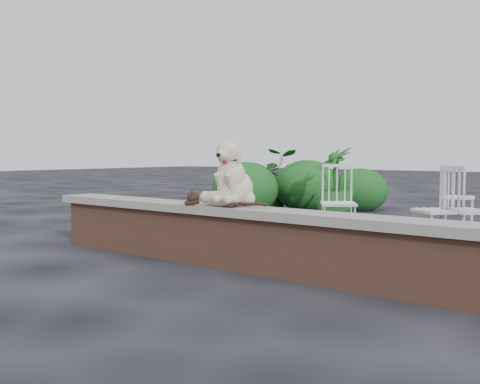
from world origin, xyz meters
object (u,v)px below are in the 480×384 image
Objects in this scene: dog at (235,173)px; potted_plant_b at (335,183)px; cat at (218,198)px; chair_c at (466,209)px; chair_a at (338,202)px; chair_b at (438,209)px; potted_plant_a at (274,179)px; chair_e at (459,196)px.

potted_plant_b is (-1.11, 3.93, -0.31)m from dog.
dog is 0.29m from cat.
chair_c is 1.50m from chair_a.
chair_a is (-1.25, 0.09, 0.00)m from chair_b.
potted_plant_b is (1.85, -0.93, 0.01)m from potted_plant_a.
potted_plant_b is at bearing 179.06° from chair_b.
chair_b is 1.26m from chair_a.
dog is at bearing -58.61° from potted_plant_a.
potted_plant_a is (-4.20, 2.92, 0.11)m from chair_b.
chair_a is (0.06, 2.19, -0.19)m from cat.
potted_plant_a is 0.99× the size of potted_plant_b.
potted_plant_b reaches higher than chair_b.
dog reaches higher than potted_plant_a.
chair_e is (0.91, 4.13, -0.19)m from cat.
chair_b is 1.00× the size of chair_e.
dog is at bearing -74.18° from potted_plant_b.
potted_plant_a is at bearing 1.23° from chair_c.
chair_c is at bearing 46.19° from dog.
potted_plant_a is at bearing 102.12° from chair_a.
cat is 2.48m from chair_b.
chair_b is 1.00× the size of chair_a.
chair_e is (-0.40, 2.03, 0.00)m from chair_b.
chair_b is (-0.24, -0.19, 0.00)m from chair_c.
dog is 5.71m from potted_plant_a.
chair_c is 0.81× the size of potted_plant_a.
chair_a is (-1.49, -0.10, 0.00)m from chair_c.
cat is 1.03× the size of chair_a.
potted_plant_a reaches higher than chair_c.
potted_plant_b is (-1.10, 1.89, 0.12)m from chair_a.
cat is 1.03× the size of chair_c.
dog is 0.54× the size of potted_plant_a.
dog is 2.08m from chair_a.
chair_c is at bearing -34.68° from potted_plant_b.
dog is at bearing 88.16° from chair_c.
chair_c and chair_a have the same top height.
chair_e is at bearing 32.23° from chair_a.
chair_c is 1.00× the size of chair_b.
chair_c reaches higher than cat.
chair_b is at bearing 48.33° from dog.
chair_b is (1.24, 1.94, -0.42)m from dog.
chair_b is 3.08m from potted_plant_b.
potted_plant_b is at bearing -26.74° from potted_plant_a.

